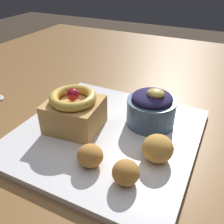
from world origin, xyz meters
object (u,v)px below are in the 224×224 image
(berry_ramekin, at_px, (151,108))
(fritter_back, at_px, (158,148))
(cake_slice, at_px, (74,111))
(front_plate, at_px, (107,134))
(fritter_middle, at_px, (88,155))
(fritter_front, at_px, (126,172))

(berry_ramekin, xyz_separation_m, fritter_back, (0.04, -0.08, -0.01))
(cake_slice, distance_m, berry_ramekin, 0.13)
(front_plate, distance_m, fritter_middle, 0.08)
(berry_ramekin, bearing_deg, fritter_front, -83.87)
(cake_slice, xyz_separation_m, fritter_back, (0.15, -0.01, -0.01))
(fritter_middle, height_order, fritter_back, fritter_back)
(cake_slice, bearing_deg, berry_ramekin, 31.56)
(berry_ramekin, distance_m, fritter_front, 0.15)
(front_plate, distance_m, fritter_front, 0.12)
(front_plate, relative_size, fritter_front, 7.99)
(cake_slice, height_order, fritter_front, cake_slice)
(cake_slice, distance_m, fritter_middle, 0.10)
(fritter_front, xyz_separation_m, fritter_middle, (-0.06, 0.01, -0.00))
(cake_slice, relative_size, berry_ramekin, 1.13)
(front_plate, relative_size, fritter_middle, 7.75)
(fritter_front, distance_m, fritter_middle, 0.06)
(cake_slice, relative_size, fritter_middle, 2.53)
(berry_ramekin, distance_m, fritter_back, 0.09)
(fritter_middle, relative_size, fritter_back, 0.81)
(fritter_front, bearing_deg, cake_slice, 149.40)
(cake_slice, xyz_separation_m, fritter_front, (0.13, -0.08, -0.02))
(berry_ramekin, xyz_separation_m, fritter_middle, (-0.05, -0.14, -0.01))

